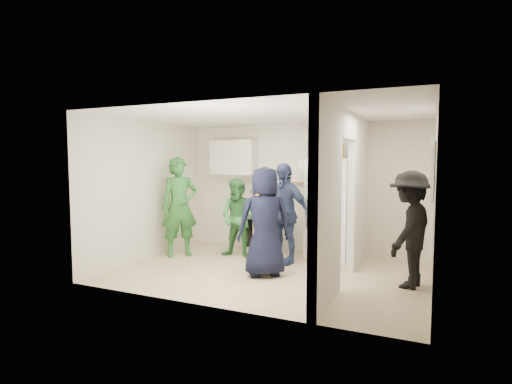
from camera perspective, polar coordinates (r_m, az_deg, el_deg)
floor at (r=6.55m, az=1.80°, el=-11.35°), size 4.80×4.80×0.00m
wall_back at (r=7.92m, az=6.46°, el=0.60°), size 4.80×0.00×4.80m
wall_front at (r=4.80m, az=-5.85°, el=-1.99°), size 4.80×0.00×4.80m
wall_left at (r=7.55m, az=-15.29°, el=0.27°), size 0.00×3.40×3.40m
wall_right at (r=5.86m, az=24.13°, el=-1.18°), size 0.00×3.40×3.40m
ceiling at (r=6.34m, az=1.85°, el=10.95°), size 4.80×4.80×0.00m
partition_pier_back at (r=7.05m, az=14.32°, el=-0.01°), size 0.12×1.20×2.50m
partition_pier_front at (r=4.91m, az=10.00°, el=-1.89°), size 0.12×1.20×2.50m
partition_header at (r=5.97m, az=12.73°, el=9.31°), size 0.12×1.00×0.40m
stove at (r=7.90m, az=1.55°, el=-5.18°), size 0.77×0.64×0.91m
upper_cabinet at (r=8.26m, az=-3.21°, el=4.95°), size 0.95×0.34×0.70m
fridge at (r=7.43m, az=10.43°, el=-2.34°), size 0.75×0.73×1.82m
wicker_basket at (r=7.45m, az=9.88°, el=5.29°), size 0.35×0.25×0.15m
blue_bowl at (r=7.45m, az=9.90°, el=6.29°), size 0.24×0.24×0.11m
yellow_cup_stack_top at (r=7.23m, az=12.07°, el=5.67°), size 0.09×0.09×0.25m
wall_clock at (r=7.86m, az=6.80°, el=3.85°), size 0.22×0.02×0.22m
spice_shelf at (r=7.86m, az=6.36°, el=1.30°), size 0.35×0.08×0.03m
nook_window at (r=6.04m, az=24.06°, el=2.79°), size 0.03×0.70×0.80m
nook_window_frame at (r=6.04m, az=23.92°, el=2.79°), size 0.04×0.76×0.86m
nook_valance at (r=6.04m, az=23.79°, el=6.12°), size 0.04×0.82×0.18m
yellow_cup_stack_stove at (r=7.67m, az=0.10°, el=-1.09°), size 0.09×0.09×0.25m
red_cup at (r=7.57m, az=2.52°, el=-1.67°), size 0.09×0.09×0.12m
person_green_left at (r=7.57m, az=-10.87°, el=-2.11°), size 0.78×0.80×1.85m
person_green_center at (r=7.37m, az=-2.51°, el=-3.76°), size 0.72×0.57×1.46m
person_denim at (r=6.97m, az=3.92°, el=-3.02°), size 1.10×0.64×1.75m
person_navy at (r=6.17m, az=1.24°, el=-4.24°), size 0.99×0.93×1.70m
person_nook at (r=6.03m, az=21.14°, el=-4.98°), size 0.87×1.19×1.65m
bottle_a at (r=8.05m, az=-0.08°, el=-0.73°), size 0.06×0.06×0.27m
bottle_b at (r=7.83m, az=0.03°, el=-0.98°), size 0.07×0.07×0.25m
bottle_c at (r=8.00m, az=1.51°, el=-0.62°), size 0.06×0.06×0.32m
bottle_d at (r=7.77m, az=1.49°, el=-0.98°), size 0.06×0.06×0.26m
bottle_e at (r=7.93m, az=2.77°, el=-0.90°), size 0.08×0.08×0.25m
bottle_f at (r=7.76m, az=2.90°, el=-0.80°), size 0.06×0.06×0.31m
bottle_g at (r=7.86m, az=3.72°, el=-0.99°), size 0.08×0.08×0.24m
bottle_h at (r=7.82m, az=-0.70°, el=-0.76°), size 0.07×0.07×0.31m
bottle_i at (r=7.88m, az=2.21°, el=-0.68°), size 0.07×0.07×0.32m
bottle_j at (r=7.61m, az=3.25°, el=-0.90°), size 0.06×0.06×0.31m
bottle_k at (r=7.95m, az=0.25°, el=-0.72°), size 0.07×0.07×0.30m
bottle_l at (r=7.65m, az=2.24°, el=-1.12°), size 0.06×0.06×0.25m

